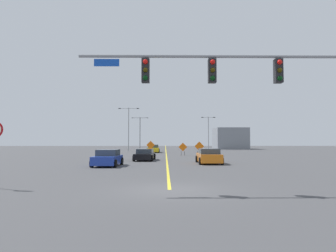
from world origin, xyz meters
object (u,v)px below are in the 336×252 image
object	(u,v)px
car_yellow_distant	(153,149)
car_blue_passing	(108,158)
street_lamp_mid_right	(140,130)
construction_sign_right_shoulder	(183,148)
construction_sign_right_lane	(199,147)
street_lamp_near_right	(129,125)
construction_sign_left_shoulder	(151,146)
street_lamp_near_left	(208,130)
car_black_mid	(145,155)
traffic_signal_assembly	(247,80)
car_orange_approaching	(209,156)
car_green_near	(152,148)

from	to	relation	value
car_yellow_distant	car_blue_passing	world-z (taller)	car_yellow_distant
street_lamp_mid_right	construction_sign_right_shoulder	bearing A→B (deg)	-77.62
construction_sign_right_lane	car_yellow_distant	size ratio (longest dim) A/B	0.46
street_lamp_near_right	construction_sign_left_shoulder	world-z (taller)	street_lamp_near_right
construction_sign_left_shoulder	street_lamp_near_left	bearing A→B (deg)	59.70
construction_sign_right_shoulder	car_black_mid	world-z (taller)	construction_sign_right_shoulder
traffic_signal_assembly	car_yellow_distant	xyz separation A→B (m)	(-5.62, 39.65, -4.12)
traffic_signal_assembly	construction_sign_left_shoulder	size ratio (longest dim) A/B	5.67
car_yellow_distant	car_orange_approaching	size ratio (longest dim) A/B	1.00
construction_sign_right_lane	car_green_near	bearing A→B (deg)	108.28
street_lamp_mid_right	car_yellow_distant	size ratio (longest dim) A/B	2.04
car_yellow_distant	construction_sign_right_lane	bearing A→B (deg)	-65.31
car_orange_approaching	street_lamp_mid_right	bearing A→B (deg)	100.83
car_black_mid	construction_sign_right_shoulder	bearing A→B (deg)	65.06
construction_sign_right_lane	street_lamp_near_left	bearing A→B (deg)	79.15
traffic_signal_assembly	construction_sign_right_shoulder	world-z (taller)	traffic_signal_assembly
construction_sign_right_shoulder	car_orange_approaching	bearing A→B (deg)	-84.02
construction_sign_right_shoulder	car_black_mid	distance (m)	11.11
street_lamp_mid_right	construction_sign_left_shoulder	bearing A→B (deg)	-83.05
street_lamp_near_left	car_blue_passing	xyz separation A→B (m)	(-14.17, -39.55, -3.69)
street_lamp_near_left	car_black_mid	xyz separation A→B (m)	(-11.57, -32.48, -3.75)
street_lamp_near_right	car_blue_passing	distance (m)	35.29
car_blue_passing	car_orange_approaching	bearing A→B (deg)	16.77
street_lamp_near_left	construction_sign_left_shoulder	xyz separation A→B (m)	(-11.56, -19.78, -3.01)
street_lamp_near_right	street_lamp_near_left	world-z (taller)	street_lamp_near_right
construction_sign_right_lane	car_yellow_distant	distance (m)	15.49
car_green_near	car_black_mid	bearing A→B (deg)	-89.11
construction_sign_right_lane	car_blue_passing	size ratio (longest dim) A/B	0.51
street_lamp_mid_right	car_yellow_distant	distance (m)	34.71
construction_sign_right_lane	car_green_near	size ratio (longest dim) A/B	0.44
street_lamp_near_left	street_lamp_mid_right	bearing A→B (deg)	126.99
street_lamp_near_left	construction_sign_right_shoulder	size ratio (longest dim) A/B	4.01
traffic_signal_assembly	construction_sign_right_lane	distance (m)	25.84
street_lamp_mid_right	construction_sign_left_shoulder	size ratio (longest dim) A/B	4.27
car_black_mid	car_orange_approaching	bearing A→B (deg)	-35.48
traffic_signal_assembly	street_lamp_mid_right	size ratio (longest dim) A/B	1.33
street_lamp_near_left	car_yellow_distant	size ratio (longest dim) A/B	1.68
construction_sign_right_shoulder	car_green_near	size ratio (longest dim) A/B	0.40
traffic_signal_assembly	car_green_near	world-z (taller)	traffic_signal_assembly
traffic_signal_assembly	car_yellow_distant	size ratio (longest dim) A/B	2.71
street_lamp_near_left	car_yellow_distant	world-z (taller)	street_lamp_near_left
construction_sign_right_shoulder	traffic_signal_assembly	bearing A→B (deg)	-87.90
street_lamp_near_right	construction_sign_left_shoulder	size ratio (longest dim) A/B	4.20
car_green_near	car_black_mid	xyz separation A→B (m)	(0.43, -27.81, -0.02)
car_green_near	street_lamp_near_left	bearing A→B (deg)	21.25
construction_sign_right_lane	street_lamp_mid_right	bearing A→B (deg)	103.67
construction_sign_right_shoulder	construction_sign_left_shoulder	size ratio (longest dim) A/B	0.88
traffic_signal_assembly	street_lamp_near_right	bearing A→B (deg)	103.08
traffic_signal_assembly	car_orange_approaching	distance (m)	15.21
car_blue_passing	car_black_mid	size ratio (longest dim) A/B	0.84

